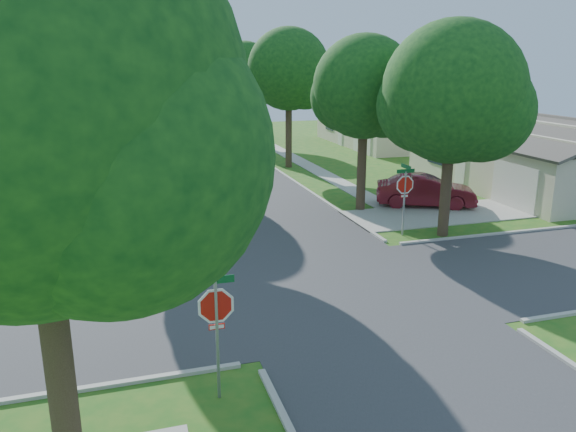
# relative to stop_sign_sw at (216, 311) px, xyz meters

# --- Properties ---
(ground) EXTENTS (100.00, 100.00, 0.00)m
(ground) POSITION_rel_stop_sign_sw_xyz_m (4.70, 4.70, -2.03)
(ground) COLOR #20601A
(ground) RESTS_ON ground
(road_ns) EXTENTS (7.00, 100.00, 0.02)m
(road_ns) POSITION_rel_stop_sign_sw_xyz_m (4.70, 4.70, -2.03)
(road_ns) COLOR #333335
(road_ns) RESTS_ON ground
(sidewalk_ne) EXTENTS (1.20, 40.00, 0.04)m
(sidewalk_ne) POSITION_rel_stop_sign_sw_xyz_m (10.80, 30.70, -2.01)
(sidewalk_ne) COLOR #9E9B91
(sidewalk_ne) RESTS_ON ground
(sidewalk_nw) EXTENTS (1.20, 40.00, 0.04)m
(sidewalk_nw) POSITION_rel_stop_sign_sw_xyz_m (-1.40, 30.70, -2.01)
(sidewalk_nw) COLOR #9E9B91
(sidewalk_nw) RESTS_ON ground
(driveway) EXTENTS (8.80, 3.60, 0.05)m
(driveway) POSITION_rel_stop_sign_sw_xyz_m (12.60, 11.80, -2.01)
(driveway) COLOR #9E9B91
(driveway) RESTS_ON ground
(stop_sign_sw) EXTENTS (1.05, 0.80, 2.98)m
(stop_sign_sw) POSITION_rel_stop_sign_sw_xyz_m (0.00, 0.00, 0.00)
(stop_sign_sw) COLOR gray
(stop_sign_sw) RESTS_ON ground
(stop_sign_ne) EXTENTS (1.05, 0.80, 2.98)m
(stop_sign_ne) POSITION_rel_stop_sign_sw_xyz_m (9.40, 9.40, 0.00)
(stop_sign_ne) COLOR gray
(stop_sign_ne) RESTS_ON ground
(tree_e_near) EXTENTS (4.97, 4.80, 8.28)m
(tree_e_near) POSITION_rel_stop_sign_sw_xyz_m (9.45, 13.71, 3.61)
(tree_e_near) COLOR #38281C
(tree_e_near) RESTS_ON ground
(tree_e_mid) EXTENTS (5.59, 5.40, 9.21)m
(tree_e_mid) POSITION_rel_stop_sign_sw_xyz_m (9.46, 25.71, 4.22)
(tree_e_mid) COLOR #38281C
(tree_e_mid) RESTS_ON ground
(tree_e_far) EXTENTS (5.17, 5.00, 8.72)m
(tree_e_far) POSITION_rel_stop_sign_sw_xyz_m (9.45, 38.71, 3.95)
(tree_e_far) COLOR #38281C
(tree_e_far) RESTS_ON ground
(tree_w_near) EXTENTS (5.38, 5.20, 8.97)m
(tree_w_near) POSITION_rel_stop_sign_sw_xyz_m (0.06, 13.71, 4.08)
(tree_w_near) COLOR #38281C
(tree_w_near) RESTS_ON ground
(tree_w_mid) EXTENTS (5.80, 5.60, 9.56)m
(tree_w_mid) POSITION_rel_stop_sign_sw_xyz_m (0.06, 25.71, 4.46)
(tree_w_mid) COLOR #38281C
(tree_w_mid) RESTS_ON ground
(tree_w_far) EXTENTS (4.76, 4.60, 8.04)m
(tree_w_far) POSITION_rel_stop_sign_sw_xyz_m (0.05, 38.71, 3.48)
(tree_w_far) COLOR #38281C
(tree_w_far) RESTS_ON ground
(tree_sw_corner) EXTENTS (6.21, 6.00, 9.55)m
(tree_sw_corner) POSITION_rel_stop_sign_sw_xyz_m (-2.74, -2.29, 4.23)
(tree_sw_corner) COLOR #38281C
(tree_sw_corner) RESTS_ON ground
(tree_ne_corner) EXTENTS (5.80, 5.60, 8.66)m
(tree_ne_corner) POSITION_rel_stop_sign_sw_xyz_m (11.06, 8.91, 3.56)
(tree_ne_corner) COLOR #38281C
(tree_ne_corner) RESTS_ON ground
(house_ne_near) EXTENTS (8.42, 13.60, 4.23)m
(house_ne_near) POSITION_rel_stop_sign_sw_xyz_m (20.69, 15.70, -0.51)
(house_ne_near) COLOR beige
(house_ne_near) RESTS_ON ground
(house_ne_far) EXTENTS (8.42, 13.60, 4.23)m
(house_ne_far) POSITION_rel_stop_sign_sw_xyz_m (20.69, 33.70, -0.51)
(house_ne_far) COLOR beige
(house_ne_far) RESTS_ON ground
(car_driveway) EXTENTS (5.08, 3.51, 1.59)m
(car_driveway) POSITION_rel_stop_sign_sw_xyz_m (12.78, 13.40, -1.24)
(car_driveway) COLOR maroon
(car_driveway) RESTS_ON ground
(car_curb_east) EXTENTS (1.73, 3.95, 1.32)m
(car_curb_east) POSITION_rel_stop_sign_sw_xyz_m (5.90, 36.33, -1.37)
(car_curb_east) COLOR black
(car_curb_east) RESTS_ON ground
(car_curb_west) EXTENTS (1.76, 4.22, 1.22)m
(car_curb_west) POSITION_rel_stop_sign_sw_xyz_m (1.50, 49.05, -1.42)
(car_curb_west) COLOR black
(car_curb_west) RESTS_ON ground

